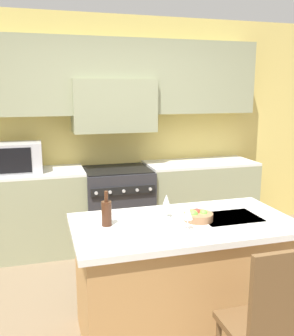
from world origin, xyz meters
name	(u,v)px	position (x,y,z in m)	size (l,w,h in m)	color
ground_plane	(167,336)	(0.00, 0.00, 0.00)	(10.00, 10.00, 0.00)	#7A664C
back_cabinetry	(111,110)	(0.00, 2.10, 1.59)	(10.00, 0.46, 2.70)	#DBC166
back_counter	(117,205)	(0.00, 1.85, 0.47)	(3.50, 0.62, 0.95)	gray
range_stove	(118,207)	(0.00, 1.83, 0.46)	(0.77, 0.70, 0.93)	#2D2D33
microwave	(16,158)	(-1.11, 1.85, 1.11)	(0.54, 0.37, 0.32)	#B7B7BC
kitchen_island	(183,278)	(0.13, 0.02, 0.45)	(1.61, 0.85, 0.89)	#B7844C
island_chair	(271,321)	(0.32, -0.79, 0.58)	(0.42, 0.40, 1.03)	brown
wine_bottle	(107,213)	(-0.43, 0.10, 0.99)	(0.07, 0.07, 0.25)	#422314
wine_glass_near	(188,213)	(0.09, -0.13, 1.01)	(0.07, 0.07, 0.18)	white
wine_glass_far	(166,202)	(0.03, 0.15, 1.01)	(0.07, 0.07, 0.18)	white
fruit_bowl	(198,216)	(0.23, 0.03, 0.92)	(0.21, 0.21, 0.08)	#996B47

